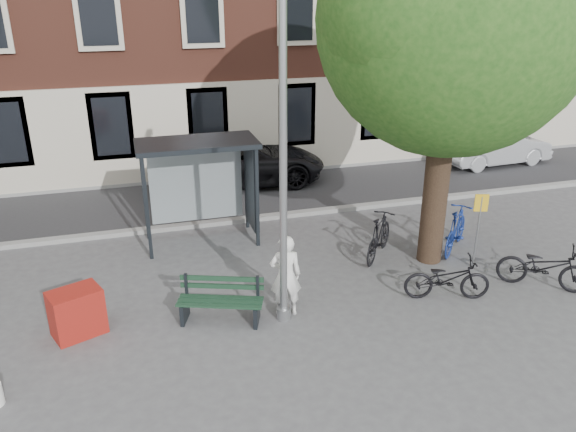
{
  "coord_description": "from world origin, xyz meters",
  "views": [
    {
      "loc": [
        -2.55,
        -9.01,
        5.99
      ],
      "look_at": [
        0.6,
        1.76,
        1.4
      ],
      "focal_mm": 35.0,
      "sensor_mm": 36.0,
      "label": 1
    }
  ],
  "objects_px": {
    "bus_shelter": "(214,167)",
    "painter": "(286,275)",
    "bike_a": "(447,279)",
    "notice_sign": "(480,216)",
    "car_dark": "(239,160)",
    "bike_b": "(456,229)",
    "car_silver": "(496,146)",
    "bike_c": "(544,267)",
    "red_stand": "(77,313)",
    "lamppost": "(283,183)",
    "bench": "(221,302)",
    "bike_d": "(379,236)"
  },
  "relations": [
    {
      "from": "bike_b",
      "to": "red_stand",
      "type": "xyz_separation_m",
      "value": [
        -8.64,
        -1.23,
        -0.1
      ]
    },
    {
      "from": "bus_shelter",
      "to": "car_silver",
      "type": "relative_size",
      "value": 0.71
    },
    {
      "from": "bike_b",
      "to": "red_stand",
      "type": "relative_size",
      "value": 2.02
    },
    {
      "from": "painter",
      "to": "bike_c",
      "type": "distance_m",
      "value": 5.59
    },
    {
      "from": "lamppost",
      "to": "bike_c",
      "type": "xyz_separation_m",
      "value": [
        5.64,
        -0.37,
        -2.29
      ]
    },
    {
      "from": "bike_a",
      "to": "bike_c",
      "type": "bearing_deg",
      "value": -77.7
    },
    {
      "from": "bike_a",
      "to": "car_silver",
      "type": "height_order",
      "value": "car_silver"
    },
    {
      "from": "bench",
      "to": "bike_c",
      "type": "xyz_separation_m",
      "value": [
        6.81,
        -0.66,
        0.11
      ]
    },
    {
      "from": "bike_d",
      "to": "bike_b",
      "type": "bearing_deg",
      "value": -143.98
    },
    {
      "from": "lamppost",
      "to": "bike_c",
      "type": "height_order",
      "value": "lamppost"
    },
    {
      "from": "lamppost",
      "to": "bike_a",
      "type": "relative_size",
      "value": 3.49
    },
    {
      "from": "bench",
      "to": "bike_a",
      "type": "xyz_separation_m",
      "value": [
        4.6,
        -0.49,
        0.07
      ]
    },
    {
      "from": "bus_shelter",
      "to": "car_dark",
      "type": "distance_m",
      "value": 4.6
    },
    {
      "from": "bus_shelter",
      "to": "bike_d",
      "type": "relative_size",
      "value": 1.6
    },
    {
      "from": "bike_a",
      "to": "notice_sign",
      "type": "xyz_separation_m",
      "value": [
        1.37,
        1.08,
        0.8
      ]
    },
    {
      "from": "bus_shelter",
      "to": "bike_a",
      "type": "height_order",
      "value": "bus_shelter"
    },
    {
      "from": "painter",
      "to": "bike_b",
      "type": "height_order",
      "value": "painter"
    },
    {
      "from": "car_silver",
      "to": "red_stand",
      "type": "distance_m",
      "value": 15.69
    },
    {
      "from": "car_dark",
      "to": "bike_b",
      "type": "bearing_deg",
      "value": -146.32
    },
    {
      "from": "bench",
      "to": "bike_a",
      "type": "height_order",
      "value": "bike_a"
    },
    {
      "from": "bike_b",
      "to": "car_silver",
      "type": "xyz_separation_m",
      "value": [
        5.31,
        5.95,
        0.12
      ]
    },
    {
      "from": "lamppost",
      "to": "bike_c",
      "type": "distance_m",
      "value": 6.1
    },
    {
      "from": "bike_d",
      "to": "bench",
      "type": "bearing_deg",
      "value": 63.62
    },
    {
      "from": "bike_b",
      "to": "car_silver",
      "type": "height_order",
      "value": "car_silver"
    },
    {
      "from": "painter",
      "to": "bike_d",
      "type": "distance_m",
      "value": 3.36
    },
    {
      "from": "painter",
      "to": "bike_d",
      "type": "bearing_deg",
      "value": -139.18
    },
    {
      "from": "lamppost",
      "to": "bike_d",
      "type": "height_order",
      "value": "lamppost"
    },
    {
      "from": "bus_shelter",
      "to": "painter",
      "type": "bearing_deg",
      "value": -79.91
    },
    {
      "from": "lamppost",
      "to": "bench",
      "type": "distance_m",
      "value": 2.69
    },
    {
      "from": "bike_c",
      "to": "car_silver",
      "type": "relative_size",
      "value": 0.47
    },
    {
      "from": "bus_shelter",
      "to": "bike_b",
      "type": "bearing_deg",
      "value": -22.85
    },
    {
      "from": "bike_d",
      "to": "notice_sign",
      "type": "distance_m",
      "value": 2.3
    },
    {
      "from": "bus_shelter",
      "to": "bench",
      "type": "relative_size",
      "value": 1.67
    },
    {
      "from": "bike_b",
      "to": "painter",
      "type": "bearing_deg",
      "value": 64.35
    },
    {
      "from": "bike_d",
      "to": "red_stand",
      "type": "xyz_separation_m",
      "value": [
        -6.69,
        -1.4,
        -0.09
      ]
    },
    {
      "from": "painter",
      "to": "red_stand",
      "type": "distance_m",
      "value": 3.92
    },
    {
      "from": "lamppost",
      "to": "red_stand",
      "type": "xyz_separation_m",
      "value": [
        -3.79,
        0.58,
        -2.33
      ]
    },
    {
      "from": "bike_b",
      "to": "bike_c",
      "type": "xyz_separation_m",
      "value": [
        0.78,
        -2.17,
        -0.05
      ]
    },
    {
      "from": "bike_b",
      "to": "notice_sign",
      "type": "height_order",
      "value": "notice_sign"
    },
    {
      "from": "painter",
      "to": "car_silver",
      "type": "distance_m",
      "value": 12.61
    },
    {
      "from": "bench",
      "to": "bike_b",
      "type": "relative_size",
      "value": 0.94
    },
    {
      "from": "bike_c",
      "to": "notice_sign",
      "type": "xyz_separation_m",
      "value": [
        -0.85,
        1.25,
        0.77
      ]
    },
    {
      "from": "bike_c",
      "to": "red_stand",
      "type": "bearing_deg",
      "value": 120.92
    },
    {
      "from": "bike_c",
      "to": "car_silver",
      "type": "distance_m",
      "value": 9.29
    },
    {
      "from": "red_stand",
      "to": "lamppost",
      "type": "bearing_deg",
      "value": -8.65
    },
    {
      "from": "bike_c",
      "to": "car_dark",
      "type": "bearing_deg",
      "value": 65.46
    },
    {
      "from": "bike_c",
      "to": "red_stand",
      "type": "height_order",
      "value": "bike_c"
    },
    {
      "from": "car_silver",
      "to": "bike_a",
      "type": "bearing_deg",
      "value": 135.54
    },
    {
      "from": "bus_shelter",
      "to": "bench",
      "type": "distance_m",
      "value": 4.14
    },
    {
      "from": "lamppost",
      "to": "car_dark",
      "type": "bearing_deg",
      "value": 84.04
    }
  ]
}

